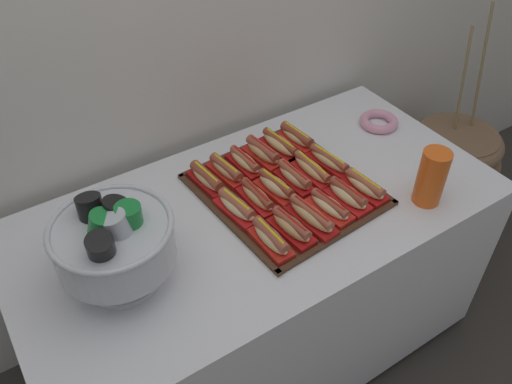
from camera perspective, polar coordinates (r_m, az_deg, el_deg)
ground_plane at (r=2.21m, az=0.27°, el=-15.96°), size 10.00×10.00×0.00m
buffet_table at (r=1.89m, az=0.31°, el=-9.52°), size 1.53×0.77×0.75m
floor_vase at (r=2.63m, az=19.77°, el=1.08°), size 0.48×0.48×1.10m
serving_tray at (r=1.68m, az=3.15°, el=0.24°), size 0.51×0.56×0.01m
hot_dog_0 at (r=1.48m, az=1.62°, el=-5.06°), size 0.07×0.16×0.06m
hot_dog_1 at (r=1.52m, az=3.85°, el=-3.80°), size 0.08×0.16×0.06m
hot_dog_2 at (r=1.55m, az=5.98°, el=-2.61°), size 0.08×0.19×0.06m
hot_dog_3 at (r=1.60m, az=7.98°, el=-1.59°), size 0.08×0.16×0.06m
hot_dog_4 at (r=1.64m, az=9.91°, el=-0.39°), size 0.08×0.16×0.06m
hot_dog_5 at (r=1.68m, az=11.72°, el=0.61°), size 0.08×0.16×0.06m
hot_dog_6 at (r=1.58m, az=-2.09°, el=-1.62°), size 0.09×0.17×0.06m
hot_dog_7 at (r=1.61m, az=0.09°, el=-0.57°), size 0.06×0.16×0.06m
hot_dog_8 at (r=1.64m, az=2.18°, el=0.57°), size 0.08×0.16×0.06m
hot_dog_9 at (r=1.68m, az=4.18°, el=1.60°), size 0.06×0.16×0.06m
hot_dog_10 at (r=1.72m, az=6.08°, el=2.44°), size 0.06×0.18×0.06m
hot_dog_11 at (r=1.77m, az=7.90°, el=3.37°), size 0.08×0.18×0.06m
hot_dog_12 at (r=1.68m, az=-5.34°, el=1.45°), size 0.07×0.16×0.06m
hot_dog_13 at (r=1.71m, az=-3.24°, el=2.39°), size 0.08×0.16×0.06m
hot_dog_14 at (r=1.75m, az=-1.21°, el=3.29°), size 0.07×0.16×0.06m
hot_dog_15 at (r=1.78m, az=0.75°, el=4.33°), size 0.08×0.17×0.07m
hot_dog_16 at (r=1.82m, az=2.63°, el=5.11°), size 0.08×0.18×0.06m
hot_dog_17 at (r=1.86m, az=4.43°, el=5.94°), size 0.07×0.16×0.06m
punch_bowl at (r=1.37m, az=-15.16°, el=-5.16°), size 0.31×0.31×0.26m
cup_stack at (r=1.68m, az=18.48°, el=1.53°), size 0.09×0.09×0.19m
donut at (r=2.02m, az=13.17°, el=7.46°), size 0.14×0.14×0.03m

